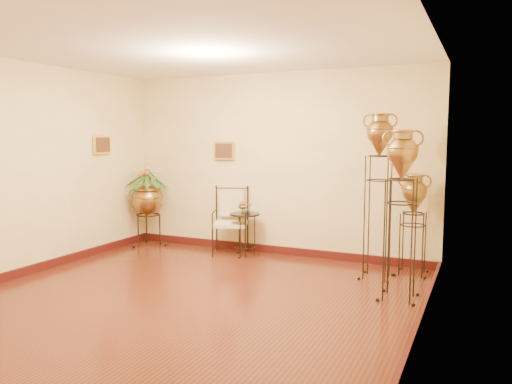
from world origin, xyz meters
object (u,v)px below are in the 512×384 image
at_px(armchair, 230,221).
at_px(side_table, 245,234).
at_px(amphora_tall, 378,194).
at_px(planter_urn, 147,196).
at_px(amphora_mid, 401,214).

distance_m(armchair, side_table, 0.30).
relative_size(amphora_tall, armchair, 2.08).
bearing_deg(amphora_tall, planter_urn, 174.30).
xyz_separation_m(planter_urn, side_table, (1.82, 0.00, -0.50)).
xyz_separation_m(amphora_tall, armchair, (-2.33, 0.39, -0.58)).
xyz_separation_m(amphora_tall, planter_urn, (-3.91, 0.39, -0.25)).
bearing_deg(planter_urn, armchair, 0.00).
relative_size(armchair, side_table, 1.24).
xyz_separation_m(amphora_tall, side_table, (-2.09, 0.39, -0.75)).
bearing_deg(amphora_tall, side_table, 169.40).
bearing_deg(armchair, amphora_tall, -30.69).
bearing_deg(planter_urn, amphora_mid, -14.71).
bearing_deg(amphora_mid, side_table, 155.53).
height_order(amphora_tall, armchair, amphora_tall).
bearing_deg(amphora_tall, amphora_mid, -61.89).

